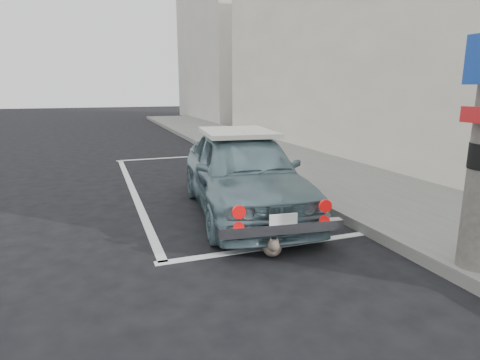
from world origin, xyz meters
The scene contains 9 objects.
ground centered at (0.00, 0.00, 0.00)m, with size 80.00×80.00×0.00m, color black.
sidewalk centered at (3.20, 2.00, 0.07)m, with size 2.80×40.00×0.15m, color #62625E.
shop_building centered at (6.33, 4.00, 3.49)m, with size 3.50×18.00×7.00m.
building_far centered at (6.35, 20.00, 4.00)m, with size 3.50×10.00×8.00m, color #B2ACA1.
pline_rear centered at (0.50, -0.50, 0.00)m, with size 3.00×0.12×0.01m, color silver.
pline_front centered at (0.50, 6.50, 0.00)m, with size 3.00×0.12×0.01m, color silver.
pline_side centered at (-0.90, 3.00, 0.00)m, with size 0.12×7.00×0.01m, color silver.
retro_coupe centered at (0.63, 1.00, 0.66)m, with size 1.99×4.02×1.31m.
cat centered at (0.35, -0.74, 0.13)m, with size 0.33×0.51×0.28m.
Camera 1 is at (-1.53, -4.78, 1.94)m, focal length 30.00 mm.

